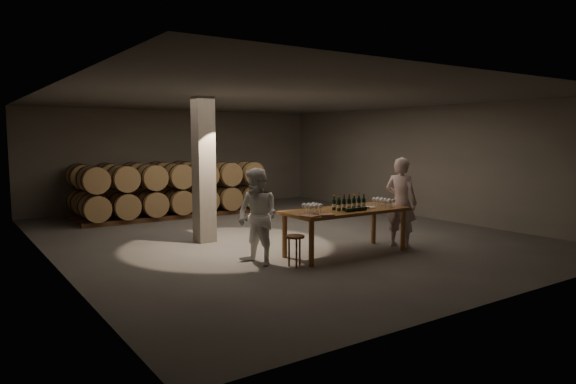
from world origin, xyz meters
TOP-DOWN VIEW (x-y plane):
  - room at (-1.80, 0.20)m, footprint 12.00×12.00m
  - tasting_table at (0.00, -2.50)m, footprint 2.60×1.10m
  - barrel_stack_back at (-1.35, 5.20)m, footprint 4.70×0.95m
  - barrel_stack_front at (-0.96, 3.80)m, footprint 5.48×0.95m
  - bottle_cluster at (0.05, -2.53)m, footprint 0.72×0.22m
  - lying_bottles at (-0.01, -2.81)m, footprint 0.61×0.08m
  - glass_cluster_left at (-0.87, -2.55)m, footprint 0.31×0.31m
  - glass_cluster_right at (0.94, -2.60)m, footprint 0.19×0.52m
  - plate at (0.54, -2.58)m, footprint 0.28×0.28m
  - notebook_near at (-0.86, -2.95)m, footprint 0.32×0.28m
  - notebook_corner at (-1.18, -2.86)m, footprint 0.30×0.35m
  - pen at (-0.69, -2.92)m, footprint 0.12×0.04m
  - stool at (-1.43, -2.78)m, footprint 0.34×0.34m
  - person_man at (1.39, -2.66)m, footprint 0.66×0.80m
  - person_woman at (-1.90, -2.26)m, footprint 0.87×1.01m

SIDE VIEW (x-z plane):
  - stool at x=-1.43m, z-range 0.18..0.75m
  - tasting_table at x=0.00m, z-range 0.35..1.25m
  - barrel_stack_back at x=-1.35m, z-range 0.04..1.61m
  - barrel_stack_front at x=-0.96m, z-range 0.04..1.61m
  - person_woman at x=-1.90m, z-range 0.00..1.77m
  - pen at x=-0.69m, z-range 0.90..0.91m
  - plate at x=0.54m, z-range 0.90..0.92m
  - notebook_corner at x=-1.18m, z-range 0.90..0.92m
  - notebook_near at x=-0.86m, z-range 0.90..0.93m
  - lying_bottles at x=-0.01m, z-range 0.90..0.98m
  - person_man at x=1.39m, z-range 0.00..1.91m
  - bottle_cluster at x=0.05m, z-range 0.86..1.15m
  - glass_cluster_right at x=0.94m, z-range 0.94..1.11m
  - glass_cluster_left at x=-0.87m, z-range 0.94..1.13m
  - room at x=-1.80m, z-range -4.40..7.60m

